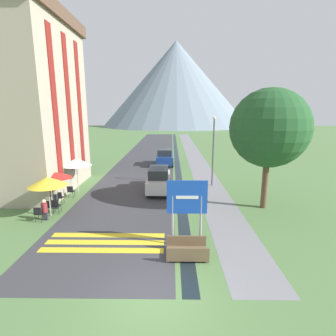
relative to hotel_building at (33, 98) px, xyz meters
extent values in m
plane|color=#517542|center=(9.39, 8.00, -6.80)|extent=(160.00, 160.00, 0.00)
cube|color=#38383D|center=(6.89, 18.00, -6.80)|extent=(6.40, 60.00, 0.01)
cube|color=slate|center=(12.99, 18.00, -6.80)|extent=(2.20, 60.00, 0.01)
cube|color=black|center=(10.59, 18.00, -6.80)|extent=(0.60, 60.00, 0.00)
cube|color=yellow|center=(6.89, -9.03, -6.80)|extent=(5.44, 0.44, 0.01)
cube|color=yellow|center=(6.89, -8.33, -6.80)|extent=(5.44, 0.44, 0.01)
cube|color=yellow|center=(6.89, -7.63, -6.80)|extent=(5.44, 0.44, 0.01)
cone|color=slate|center=(11.63, 86.65, 9.05)|extent=(56.56, 56.56, 31.70)
cube|color=tan|center=(-0.01, 0.00, -0.45)|extent=(4.98, 8.37, 12.71)
cube|color=brown|center=(-0.01, 0.00, 5.46)|extent=(5.48, 8.87, 0.90)
cube|color=maroon|center=(2.51, -2.30, -0.45)|extent=(0.06, 0.70, 9.53)
cube|color=maroon|center=(2.51, 0.00, -0.45)|extent=(0.06, 0.70, 9.53)
cube|color=maroon|center=(2.51, 2.30, -0.45)|extent=(0.06, 0.70, 9.53)
cylinder|color=#9E9EA3|center=(10.00, -8.43, -5.66)|extent=(0.10, 0.10, 2.30)
cylinder|color=#9E9EA3|center=(11.25, -8.43, -5.66)|extent=(0.10, 0.10, 2.30)
cube|color=#1947B7|center=(10.62, -8.45, -4.56)|extent=(1.77, 0.05, 1.50)
cube|color=white|center=(10.62, -8.48, -4.56)|extent=(0.97, 0.02, 0.14)
cube|color=brown|center=(10.59, -9.42, -6.66)|extent=(1.70, 1.10, 0.12)
cube|color=brown|center=(10.59, -9.93, -6.38)|extent=(1.70, 0.08, 0.45)
cube|color=brown|center=(10.59, -8.91, -6.38)|extent=(1.70, 0.08, 0.45)
cube|color=brown|center=(9.82, -9.42, -6.76)|extent=(0.16, 0.99, 0.08)
cube|color=brown|center=(11.36, -9.42, -6.76)|extent=(0.16, 0.99, 0.08)
cube|color=silver|center=(8.99, -0.31, -6.08)|extent=(1.65, 4.38, 0.84)
cube|color=#23282D|center=(8.99, -0.53, -5.32)|extent=(1.40, 2.41, 0.68)
cylinder|color=black|center=(8.21, 1.04, -6.50)|extent=(0.18, 0.60, 0.60)
cylinder|color=black|center=(9.78, 1.04, -6.50)|extent=(0.18, 0.60, 0.60)
cylinder|color=black|center=(8.21, -1.67, -6.50)|extent=(0.18, 0.60, 0.60)
cylinder|color=black|center=(9.78, -1.67, -6.50)|extent=(0.18, 0.60, 0.60)
cube|color=navy|center=(9.21, 9.27, -6.08)|extent=(1.77, 3.87, 0.84)
cube|color=#23282D|center=(9.21, 9.07, -5.32)|extent=(1.51, 2.13, 0.68)
cylinder|color=black|center=(8.36, 10.47, -6.50)|extent=(0.18, 0.60, 0.60)
cylinder|color=black|center=(10.06, 10.47, -6.50)|extent=(0.18, 0.60, 0.60)
cylinder|color=black|center=(8.36, 8.07, -6.50)|extent=(0.18, 0.60, 0.60)
cylinder|color=black|center=(10.06, 8.07, -6.50)|extent=(0.18, 0.60, 0.60)
cube|color=black|center=(2.76, -3.31, -6.35)|extent=(0.40, 0.40, 0.04)
cube|color=black|center=(2.76, -3.49, -6.15)|extent=(0.40, 0.04, 0.40)
cylinder|color=black|center=(2.59, -3.14, -6.58)|extent=(0.03, 0.03, 0.45)
cylinder|color=black|center=(2.93, -3.14, -6.58)|extent=(0.03, 0.03, 0.45)
cylinder|color=black|center=(2.59, -3.48, -6.58)|extent=(0.03, 0.03, 0.45)
cylinder|color=black|center=(2.93, -3.48, -6.58)|extent=(0.03, 0.03, 0.45)
cube|color=black|center=(2.98, -1.99, -6.35)|extent=(0.40, 0.40, 0.04)
cube|color=black|center=(2.98, -2.17, -6.15)|extent=(0.40, 0.04, 0.40)
cylinder|color=black|center=(2.81, -1.82, -6.58)|extent=(0.03, 0.03, 0.45)
cylinder|color=black|center=(3.15, -1.82, -6.58)|extent=(0.03, 0.03, 0.45)
cylinder|color=black|center=(2.81, -2.16, -6.58)|extent=(0.03, 0.03, 0.45)
cylinder|color=black|center=(3.15, -2.16, -6.58)|extent=(0.03, 0.03, 0.45)
cube|color=black|center=(2.82, -4.98, -6.35)|extent=(0.40, 0.40, 0.04)
cube|color=black|center=(2.82, -5.16, -6.15)|extent=(0.40, 0.04, 0.40)
cylinder|color=black|center=(2.65, -4.81, -6.58)|extent=(0.03, 0.03, 0.45)
cylinder|color=black|center=(2.99, -4.81, -6.58)|extent=(0.03, 0.03, 0.45)
cylinder|color=black|center=(2.65, -5.15, -6.58)|extent=(0.03, 0.03, 0.45)
cylinder|color=black|center=(2.99, -5.15, -6.58)|extent=(0.03, 0.03, 0.45)
cube|color=black|center=(2.75, -6.00, -6.35)|extent=(0.40, 0.40, 0.04)
cube|color=black|center=(2.75, -6.18, -6.15)|extent=(0.40, 0.04, 0.40)
cylinder|color=black|center=(2.58, -5.83, -6.58)|extent=(0.03, 0.03, 0.45)
cylinder|color=black|center=(2.92, -5.83, -6.58)|extent=(0.03, 0.03, 0.45)
cylinder|color=black|center=(2.58, -6.17, -6.58)|extent=(0.03, 0.03, 0.45)
cylinder|color=black|center=(2.92, -6.17, -6.58)|extent=(0.03, 0.03, 0.45)
cube|color=black|center=(3.19, -4.81, -6.35)|extent=(0.40, 0.40, 0.04)
cube|color=black|center=(3.19, -4.99, -6.15)|extent=(0.40, 0.04, 0.40)
cylinder|color=black|center=(3.02, -4.64, -6.58)|extent=(0.03, 0.03, 0.45)
cylinder|color=black|center=(3.36, -4.64, -6.58)|extent=(0.03, 0.03, 0.45)
cylinder|color=black|center=(3.02, -4.98, -6.58)|extent=(0.03, 0.03, 0.45)
cylinder|color=black|center=(3.36, -4.98, -6.58)|extent=(0.03, 0.03, 0.45)
cylinder|color=#B7B2A8|center=(2.98, -5.21, -5.73)|extent=(0.06, 0.06, 2.14)
cone|color=yellow|center=(2.98, -5.21, -4.77)|extent=(2.11, 2.11, 0.52)
cylinder|color=#B7B2A8|center=(2.60, -3.22, -5.80)|extent=(0.06, 0.06, 2.01)
cone|color=red|center=(2.60, -3.22, -4.89)|extent=(1.92, 1.92, 0.37)
cylinder|color=#B7B2A8|center=(3.07, -0.85, -5.61)|extent=(0.06, 0.06, 2.39)
cone|color=silver|center=(3.07, -0.85, -4.51)|extent=(2.13, 2.13, 0.54)
cylinder|color=#282833|center=(2.88, -5.83, -6.57)|extent=(0.14, 0.14, 0.46)
cylinder|color=#282833|center=(3.06, -5.83, -6.57)|extent=(0.14, 0.14, 0.46)
cylinder|color=maroon|center=(2.97, -5.83, -6.08)|extent=(0.32, 0.32, 0.52)
sphere|color=beige|center=(2.97, -5.83, -5.72)|extent=(0.22, 0.22, 0.22)
cylinder|color=#282833|center=(2.72, -4.12, -6.32)|extent=(0.14, 0.14, 0.97)
cylinder|color=#282833|center=(2.90, -4.12, -6.32)|extent=(0.14, 0.14, 0.97)
cylinder|color=gray|center=(2.81, -4.12, -5.55)|extent=(0.32, 0.32, 0.57)
sphere|color=#9E755B|center=(2.81, -4.12, -5.17)|extent=(0.22, 0.22, 0.22)
cylinder|color=#515156|center=(13.23, 1.21, -4.19)|extent=(0.12, 0.12, 5.23)
sphere|color=silver|center=(13.23, 1.21, -1.46)|extent=(0.28, 0.28, 0.28)
cylinder|color=brown|center=(15.68, -3.73, -5.33)|extent=(0.36, 0.36, 2.95)
sphere|color=#235128|center=(15.68, -3.73, -1.88)|extent=(4.64, 4.64, 4.64)
camera|label=1|loc=(9.94, -19.29, -0.89)|focal=28.00mm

